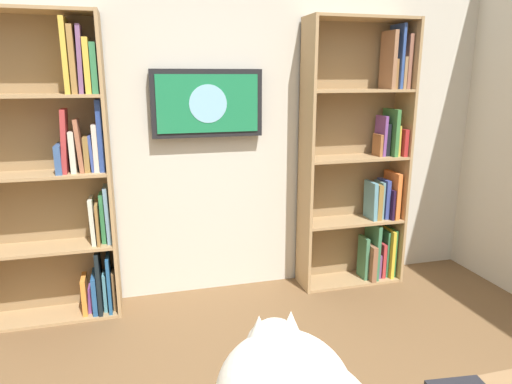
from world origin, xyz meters
name	(u,v)px	position (x,y,z in m)	size (l,w,h in m)	color
wall_back	(204,113)	(0.00, -2.23, 1.35)	(4.52, 0.06, 2.70)	beige
bookshelf_left	(365,167)	(-1.21, -2.06, 0.92)	(0.81, 0.28, 2.01)	tan
bookshelf_right	(55,172)	(1.00, -2.07, 1.00)	(0.92, 0.28, 1.99)	tan
wall_mounted_tv	(207,103)	(-0.01, -2.15, 1.42)	(0.77, 0.07, 0.46)	black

